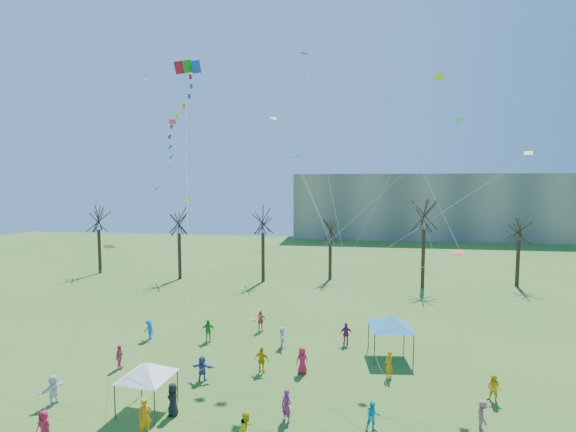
# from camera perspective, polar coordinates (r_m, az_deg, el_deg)

# --- Properties ---
(distant_building) EXTENTS (60.00, 14.00, 15.00)m
(distant_building) POSITION_cam_1_polar(r_m,az_deg,el_deg) (99.87, 18.66, 1.33)
(distant_building) COLOR gray
(distant_building) RESTS_ON ground
(bare_tree_row) EXTENTS (70.53, 9.25, 11.35)m
(bare_tree_row) POSITION_cam_1_polar(r_m,az_deg,el_deg) (51.86, 8.67, -1.54)
(bare_tree_row) COLOR black
(bare_tree_row) RESTS_ON ground
(big_box_kite) EXTENTS (3.70, 7.71, 22.71)m
(big_box_kite) POSITION_cam_1_polar(r_m,az_deg,el_deg) (26.34, -15.22, 11.15)
(big_box_kite) COLOR red
(big_box_kite) RESTS_ON ground
(canopy_tent_white) EXTENTS (3.68, 3.68, 2.77)m
(canopy_tent_white) POSITION_cam_1_polar(r_m,az_deg,el_deg) (25.24, -19.46, -19.91)
(canopy_tent_white) COLOR #3F3F44
(canopy_tent_white) RESTS_ON ground
(canopy_tent_blue) EXTENTS (4.16, 4.16, 3.13)m
(canopy_tent_blue) POSITION_cam_1_polar(r_m,az_deg,el_deg) (31.28, 14.36, -14.32)
(canopy_tent_blue) COLOR #3F3F44
(canopy_tent_blue) RESTS_ON ground
(festival_crowd) EXTENTS (26.40, 17.84, 1.85)m
(festival_crowd) POSITION_cam_1_polar(r_m,az_deg,el_deg) (26.77, -3.60, -21.69)
(festival_crowd) COLOR red
(festival_crowd) RESTS_ON ground
(small_kites_aloft) EXTENTS (30.70, 18.27, 34.06)m
(small_kites_aloft) POSITION_cam_1_polar(r_m,az_deg,el_deg) (27.86, 2.14, 6.47)
(small_kites_aloft) COLOR #E3570B
(small_kites_aloft) RESTS_ON ground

